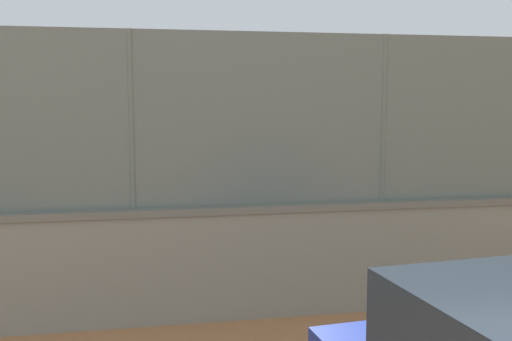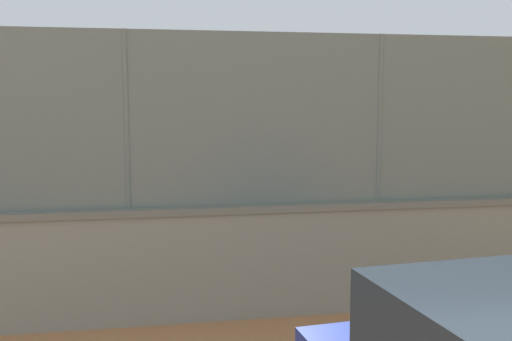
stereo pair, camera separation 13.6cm
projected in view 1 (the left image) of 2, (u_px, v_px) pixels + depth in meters
The scene contains 5 objects.
ground_plane at pixel (198, 176), 20.74m from camera, with size 260.00×260.00×0.00m, color #B27247.
perimeter_wall at pixel (380, 253), 7.51m from camera, with size 24.97×0.63×1.38m.
fence_panel_on_wall at pixel (383, 119), 7.31m from camera, with size 24.54×0.31×2.05m.
player_near_wall_returning at pixel (18, 161), 15.83m from camera, with size 0.84×1.12×1.71m.
player_baseline_waiting at pixel (455, 169), 14.01m from camera, with size 1.00×0.69×1.71m.
Camera 1 is at (2.01, 20.58, 2.63)m, focal length 41.42 mm.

